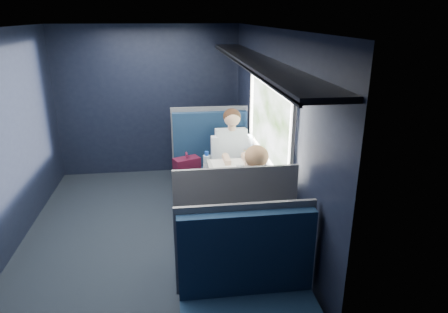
{
  "coord_description": "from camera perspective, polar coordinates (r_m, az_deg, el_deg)",
  "views": [
    {
      "loc": [
        0.36,
        -4.1,
        2.43
      ],
      "look_at": [
        0.9,
        0.0,
        0.95
      ],
      "focal_mm": 32.0,
      "sensor_mm": 36.0,
      "label": 1
    }
  ],
  "objects": [
    {
      "name": "room_shell",
      "position": [
        4.22,
        -11.96,
        6.23
      ],
      "size": [
        3.0,
        4.4,
        2.4
      ],
      "color": "black",
      "rests_on": "ground"
    },
    {
      "name": "man",
      "position": [
        5.14,
        1.19,
        0.26
      ],
      "size": [
        0.53,
        0.56,
        1.32
      ],
      "color": "black",
      "rests_on": "ground"
    },
    {
      "name": "table",
      "position": [
        4.51,
        1.67,
        -3.36
      ],
      "size": [
        0.62,
        1.0,
        0.74
      ],
      "color": "#54565E",
      "rests_on": "ground"
    },
    {
      "name": "papers",
      "position": [
        4.54,
        2.39,
        -2.1
      ],
      "size": [
        0.62,
        0.86,
        0.01
      ],
      "primitive_type": "cube",
      "rotation": [
        0.0,
        0.0,
        0.05
      ],
      "color": "white",
      "rests_on": "table"
    },
    {
      "name": "seat_bay_far",
      "position": [
        3.83,
        0.99,
        -12.03
      ],
      "size": [
        1.04,
        0.62,
        1.26
      ],
      "color": "#0C1D37",
      "rests_on": "ground"
    },
    {
      "name": "seat_row_back",
      "position": [
        3.1,
        3.67,
        -21.0
      ],
      "size": [
        1.04,
        0.51,
        1.16
      ],
      "color": "#0C1D37",
      "rests_on": "ground"
    },
    {
      "name": "seat_row_front",
      "position": [
        6.25,
        -2.61,
        0.8
      ],
      "size": [
        1.04,
        0.51,
        1.16
      ],
      "color": "#0C1D37",
      "rests_on": "ground"
    },
    {
      "name": "ground",
      "position": [
        4.78,
        -10.98,
        -11.34
      ],
      "size": [
        2.8,
        4.2,
        0.01
      ],
      "primitive_type": "cube",
      "color": "black"
    },
    {
      "name": "cup",
      "position": [
        4.92,
        4.3,
        0.11
      ],
      "size": [
        0.07,
        0.07,
        0.09
      ],
      "primitive_type": "cylinder",
      "color": "white",
      "rests_on": "table"
    },
    {
      "name": "bottle_small",
      "position": [
        4.69,
        4.87,
        -0.06
      ],
      "size": [
        0.07,
        0.07,
        0.25
      ],
      "color": "silver",
      "rests_on": "table"
    },
    {
      "name": "laptop",
      "position": [
        4.54,
        4.15,
        -1.27
      ],
      "size": [
        0.29,
        0.37,
        0.25
      ],
      "color": "silver",
      "rests_on": "table"
    },
    {
      "name": "seat_bay_near",
      "position": [
        5.38,
        -1.88,
        -2.25
      ],
      "size": [
        1.04,
        0.62,
        1.26
      ],
      "color": "#0C1D37",
      "rests_on": "ground"
    },
    {
      "name": "woman",
      "position": [
        3.86,
        4.35,
        -6.48
      ],
      "size": [
        0.53,
        0.56,
        1.32
      ],
      "color": "black",
      "rests_on": "ground"
    }
  ]
}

